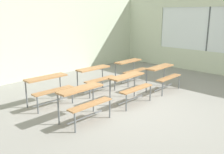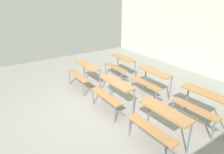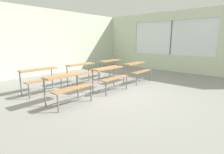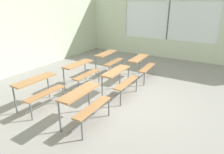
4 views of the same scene
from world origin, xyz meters
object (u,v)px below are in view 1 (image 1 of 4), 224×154
object	(u,v)px
desk_bench_r0c1	(130,82)
desk_bench_r0c2	(163,72)
desk_bench_r1c0	(49,84)
desk_bench_r1c1	(96,74)
desk_bench_r0c0	(84,97)
desk_bench_r1c2	(131,66)

from	to	relation	value
desk_bench_r0c1	desk_bench_r0c2	size ratio (longest dim) A/B	0.99
desk_bench_r1c0	desk_bench_r1c1	xyz separation A→B (m)	(1.57, -0.05, 0.00)
desk_bench_r0c0	desk_bench_r1c1	distance (m)	2.04
desk_bench_r0c0	desk_bench_r0c1	world-z (taller)	same
desk_bench_r0c1	desk_bench_r1c1	size ratio (longest dim) A/B	1.00
desk_bench_r1c0	desk_bench_r1c1	size ratio (longest dim) A/B	1.00
desk_bench_r0c2	desk_bench_r1c0	size ratio (longest dim) A/B	1.01
desk_bench_r0c1	desk_bench_r1c1	bearing A→B (deg)	89.95
desk_bench_r0c1	desk_bench_r1c0	bearing A→B (deg)	138.22
desk_bench_r0c2	desk_bench_r1c1	size ratio (longest dim) A/B	1.01
desk_bench_r0c1	desk_bench_r1c0	distance (m)	2.10
desk_bench_r0c2	desk_bench_r1c1	bearing A→B (deg)	137.86
desk_bench_r0c0	desk_bench_r1c0	xyz separation A→B (m)	(-0.02, 1.39, 0.00)
desk_bench_r0c2	desk_bench_r0c1	bearing A→B (deg)	178.20
desk_bench_r0c2	desk_bench_r1c2	world-z (taller)	same
desk_bench_r0c2	desk_bench_r1c2	xyz separation A→B (m)	(0.01, 1.30, 0.00)
desk_bench_r1c2	desk_bench_r0c0	bearing A→B (deg)	-159.05
desk_bench_r1c2	desk_bench_r1c0	bearing A→B (deg)	176.80
desk_bench_r1c1	desk_bench_r1c2	distance (m)	1.58
desk_bench_r0c1	desk_bench_r1c2	size ratio (longest dim) A/B	0.99
desk_bench_r0c2	desk_bench_r1c1	world-z (taller)	same
desk_bench_r1c0	desk_bench_r1c2	size ratio (longest dim) A/B	0.99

